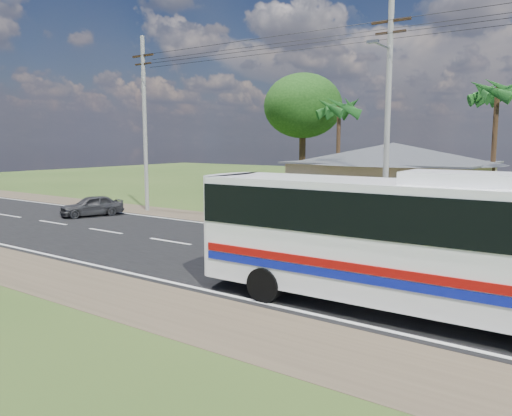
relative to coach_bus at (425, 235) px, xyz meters
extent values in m
plane|color=#2D491A|center=(-7.72, 3.30, -2.16)|extent=(120.00, 120.00, 0.00)
cube|color=black|center=(-7.72, 3.30, -2.15)|extent=(120.00, 10.00, 0.02)
cube|color=brown|center=(-7.72, 9.80, -2.16)|extent=(120.00, 3.00, 0.01)
cube|color=brown|center=(-7.72, -3.20, -2.16)|extent=(120.00, 3.00, 0.01)
cube|color=silver|center=(-7.72, 8.00, -2.14)|extent=(120.00, 0.15, 0.01)
cube|color=silver|center=(-7.72, -1.40, -2.14)|extent=(120.00, 0.15, 0.01)
cube|color=silver|center=(-7.72, 3.30, -2.14)|extent=(120.00, 0.15, 0.01)
cube|color=tan|center=(-6.72, 16.30, -0.56)|extent=(10.00, 8.00, 3.20)
cube|color=#4C4F54|center=(-6.72, 16.30, 1.09)|extent=(10.60, 8.60, 0.10)
pyramid|color=#4C4F54|center=(-6.72, 16.30, 2.24)|extent=(12.40, 10.00, 1.20)
cube|color=black|center=(-9.72, 12.28, -0.46)|extent=(1.20, 0.08, 1.20)
cube|color=black|center=(-6.72, 12.28, -0.46)|extent=(1.20, 0.08, 1.20)
cube|color=black|center=(-3.72, 12.28, -0.46)|extent=(1.20, 0.08, 1.20)
cylinder|color=#9E9E99|center=(-20.72, 9.80, 3.34)|extent=(0.26, 0.26, 11.00)
cube|color=#342413|center=(-20.72, 9.80, 7.64)|extent=(1.80, 0.12, 0.12)
cube|color=#342413|center=(-20.72, 9.80, 7.14)|extent=(1.40, 0.10, 0.10)
cylinder|color=#9E9E99|center=(-4.72, 9.80, 3.34)|extent=(0.26, 0.26, 11.00)
cube|color=#342413|center=(-4.72, 9.80, 7.64)|extent=(1.80, 0.12, 0.12)
cube|color=#342413|center=(-4.72, 9.80, 7.14)|extent=(1.40, 0.10, 0.10)
cylinder|color=gray|center=(-4.72, 8.80, 6.44)|extent=(0.08, 2.00, 0.08)
cube|color=gray|center=(-4.72, 7.80, 6.44)|extent=(0.50, 0.18, 0.12)
cylinder|color=black|center=(-12.72, 9.80, 7.44)|extent=(16.00, 0.02, 0.02)
cylinder|color=#47301E|center=(-1.72, 18.80, 1.59)|extent=(0.28, 0.28, 7.50)
cylinder|color=#47301E|center=(-11.72, 19.30, 1.34)|extent=(0.28, 0.28, 7.00)
cylinder|color=#47301E|center=(-15.72, 21.30, 0.81)|extent=(0.50, 0.50, 5.95)
ellipsoid|color=#14350E|center=(-15.72, 21.30, 4.99)|extent=(6.00, 6.00, 4.92)
cube|color=white|center=(-0.01, 0.00, -0.20)|extent=(12.15, 2.80, 3.02)
cube|color=black|center=(-0.01, 0.00, 0.56)|extent=(12.20, 2.86, 1.11)
cube|color=black|center=(-6.05, -0.14, 0.21)|extent=(0.17, 2.32, 1.81)
cube|color=#980A09|center=(0.02, -1.28, -0.75)|extent=(11.89, 0.31, 0.22)
cube|color=#0D178F|center=(0.02, -1.28, -1.00)|extent=(11.89, 0.31, 0.22)
cube|color=white|center=(1.00, 0.03, 1.47)|extent=(3.06, 1.68, 0.30)
cylinder|color=black|center=(-4.01, -1.25, -1.66)|extent=(1.02, 0.38, 1.01)
cylinder|color=black|center=(-4.06, 1.07, -1.66)|extent=(1.02, 0.38, 1.01)
imported|color=#2C2D2F|center=(-21.62, 6.20, -1.53)|extent=(2.73, 3.96, 1.25)
camera|label=1|loc=(3.59, -12.53, 2.36)|focal=35.00mm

